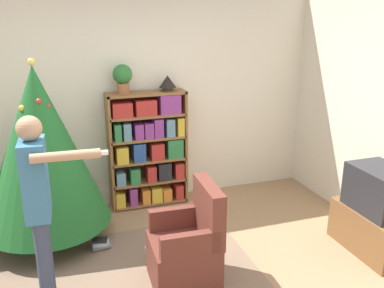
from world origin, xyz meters
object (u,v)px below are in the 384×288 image
Objects in this scene: bookshelf at (149,149)px; table_lamp at (168,82)px; armchair at (188,250)px; potted_plant at (123,77)px; television at (380,190)px; christmas_tree at (41,148)px; standing_person at (39,199)px.

table_lamp is (0.25, 0.01, 0.79)m from bookshelf.
potted_plant is at bearing -170.07° from armchair.
armchair is (-1.93, 0.09, -0.33)m from television.
bookshelf reaches higher than armchair.
table_lamp reaches higher than bookshelf.
bookshelf is 4.28× the size of potted_plant.
bookshelf is at bearing 23.39° from christmas_tree.
television is 3.11m from standing_person.
christmas_tree is 1.77m from armchair.
christmas_tree is (-1.20, -0.52, 0.31)m from bookshelf.
christmas_tree reaches higher than standing_person.
armchair is at bearing -82.78° from potted_plant.
standing_person is (-1.17, 0.07, 0.63)m from armchair.
armchair is 4.60× the size of table_lamp.
bookshelf is at bearing -177.74° from table_lamp.
christmas_tree is 1.18× the size of standing_person.
bookshelf reaches higher than television.
table_lamp reaches higher than armchair.
standing_person is at bearing -132.45° from table_lamp.
potted_plant is (0.95, 1.61, 0.65)m from standing_person.
bookshelf is 2.03m from standing_person.
potted_plant is at bearing 152.50° from standing_person.
bookshelf is 1.53× the size of armchair.
standing_person is (-0.02, -1.08, -0.07)m from christmas_tree.
table_lamp is (-1.62, 1.78, 0.85)m from television.
bookshelf is at bearing 136.59° from television.
armchair is 1.33m from standing_person.
christmas_tree is 1.21m from potted_plant.
potted_plant is (-0.27, 0.01, 0.88)m from bookshelf.
standing_person is at bearing -127.41° from bookshelf.
standing_person is at bearing -91.28° from christmas_tree.
television is at bearing 89.92° from armchair.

